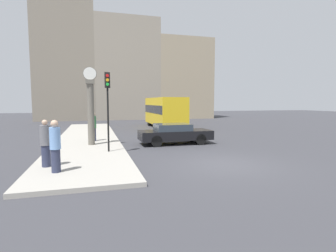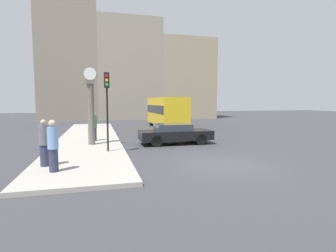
{
  "view_description": "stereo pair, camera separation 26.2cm",
  "coord_description": "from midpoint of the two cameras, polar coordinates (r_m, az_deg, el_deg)",
  "views": [
    {
      "loc": [
        -5.32,
        -9.83,
        2.64
      ],
      "look_at": [
        -1.05,
        5.22,
        1.2
      ],
      "focal_mm": 28.0,
      "sensor_mm": 36.0,
      "label": 1
    },
    {
      "loc": [
        -5.07,
        -9.89,
        2.64
      ],
      "look_at": [
        -1.05,
        5.22,
        1.2
      ],
      "focal_mm": 28.0,
      "sensor_mm": 36.0,
      "label": 2
    }
  ],
  "objects": [
    {
      "name": "bus_distant",
      "position": [
        27.01,
        -1.03,
        3.35
      ],
      "size": [
        2.52,
        7.91,
        3.07
      ],
      "color": "gold",
      "rests_on": "ground_plane"
    },
    {
      "name": "street_clock",
      "position": [
        15.8,
        -16.93,
        3.71
      ],
      "size": [
        0.76,
        0.5,
        4.48
      ],
      "color": "#666056",
      "rests_on": "sidewalk_corner"
    },
    {
      "name": "sidewalk_corner",
      "position": [
        19.49,
        -17.38,
        -2.54
      ],
      "size": [
        3.96,
        22.9,
        0.16
      ],
      "primitive_type": "cube",
      "color": "#A39E93",
      "rests_on": "ground_plane"
    },
    {
      "name": "pedestrian_grey_jacket",
      "position": [
        11.13,
        -25.72,
        -3.43
      ],
      "size": [
        0.38,
        0.38,
        1.82
      ],
      "color": "#2D334C",
      "rests_on": "sidewalk_corner"
    },
    {
      "name": "pedestrian_blue_stripe",
      "position": [
        10.1,
        -24.02,
        -4.01
      ],
      "size": [
        0.37,
        0.37,
        1.86
      ],
      "color": "#2D334C",
      "rests_on": "sidewalk_corner"
    },
    {
      "name": "sedan_car",
      "position": [
        16.48,
        1.0,
        -1.62
      ],
      "size": [
        4.52,
        1.78,
        1.27
      ],
      "color": "black",
      "rests_on": "ground_plane"
    },
    {
      "name": "ground_plane",
      "position": [
        11.45,
        11.74,
        -8.19
      ],
      "size": [
        120.0,
        120.0,
        0.0
      ],
      "primitive_type": "plane",
      "color": "#38383D"
    },
    {
      "name": "building_row",
      "position": [
        41.38,
        -10.37,
        12.56
      ],
      "size": [
        26.38,
        5.0,
        19.03
      ],
      "color": "gray",
      "rests_on": "ground_plane"
    },
    {
      "name": "pedestrian_green_hoodie",
      "position": [
        17.36,
        -16.31,
        -0.11
      ],
      "size": [
        0.33,
        0.33,
        1.82
      ],
      "color": "#2D334C",
      "rests_on": "sidewalk_corner"
    },
    {
      "name": "traffic_light_near",
      "position": [
        13.39,
        -13.56,
        6.51
      ],
      "size": [
        0.26,
        0.24,
        3.94
      ],
      "color": "black",
      "rests_on": "sidewalk_corner"
    }
  ]
}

